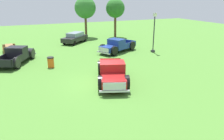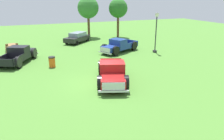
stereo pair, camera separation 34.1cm
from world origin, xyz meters
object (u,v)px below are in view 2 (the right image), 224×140
Objects in this scene: trash_can at (52,62)px; oak_tree_west at (118,9)px; pickup_truck_behind_left at (118,46)px; pickup_truck_foreground at (112,73)px; lamp_post_far at (156,32)px; sedan_distant_a at (77,37)px; oak_tree_east at (88,8)px; picnic_table at (12,47)px; pickup_truck_behind_right at (20,54)px.

oak_tree_west is at bearing 46.11° from trash_can.
pickup_truck_foreground is at bearing -115.97° from pickup_truck_behind_left.
oak_tree_west is at bearing 88.79° from lamp_post_far.
oak_tree_west reaches higher than sedan_distant_a.
lamp_post_far is 13.42m from oak_tree_east.
oak_tree_east is at bearing 28.09° from picnic_table.
trash_can is at bearing -115.38° from sedan_distant_a.
sedan_distant_a is at bearing 44.16° from pickup_truck_behind_right.
oak_tree_west is (4.13, 9.43, 3.61)m from pickup_truck_behind_left.
pickup_truck_behind_right is at bearing -135.84° from sedan_distant_a.
pickup_truck_behind_right is at bearing -81.08° from picnic_table.
pickup_truck_foreground is 5.88× the size of trash_can.
sedan_distant_a is 11.18m from trash_can.
pickup_truck_foreground reaches higher than trash_can.
oak_tree_west is at bearing 66.34° from pickup_truck_behind_left.
trash_can is at bearing -159.69° from pickup_truck_behind_left.
lamp_post_far is 11.78m from trash_can.
sedan_distant_a is at bearing 127.43° from lamp_post_far.
picnic_table is 1.98× the size of trash_can.
pickup_truck_behind_left is 2.79× the size of picnic_table.
pickup_truck_behind_left is 0.99× the size of pickup_truck_behind_right.
picnic_table is (-11.12, 5.16, -0.23)m from pickup_truck_behind_left.
pickup_truck_behind_left is at bearing -89.28° from oak_tree_east.
sedan_distant_a is 2.26× the size of picnic_table.
pickup_truck_foreground is 15.39m from picnic_table.
oak_tree_east is (4.04, 19.59, 3.66)m from pickup_truck_foreground.
oak_tree_east reaches higher than pickup_truck_behind_left.
oak_tree_east reaches higher than lamp_post_far.
pickup_truck_behind_right is 5.58× the size of trash_can.
pickup_truck_behind_right is 14.40m from lamp_post_far.
picnic_table is 16.30m from oak_tree_west.
pickup_truck_foreground is 15.88m from sedan_distant_a.
lamp_post_far is at bearing 6.08° from trash_can.
picnic_table is at bearing 113.32° from trash_can.
sedan_distant_a is at bearing 111.65° from pickup_truck_behind_left.
oak_tree_east reaches higher than pickup_truck_behind_right.
pickup_truck_behind_left is 0.90× the size of oak_tree_west.
sedan_distant_a is at bearing -126.07° from oak_tree_east.
lamp_post_far is at bearing -91.21° from oak_tree_west.
lamp_post_far is at bearing -22.36° from pickup_truck_behind_left.
pickup_truck_behind_right reaches higher than sedan_distant_a.
lamp_post_far reaches higher than sedan_distant_a.
trash_can is at bearing -118.52° from oak_tree_east.
pickup_truck_foreground is 1.26× the size of lamp_post_far.
sedan_distant_a is 8.50m from picnic_table.
pickup_truck_behind_left is 0.86× the size of oak_tree_east.
pickup_truck_foreground is 9.53m from pickup_truck_behind_left.
trash_can is 16.26m from oak_tree_east.
sedan_distant_a reaches higher than trash_can.
oak_tree_east is (7.53, 13.86, 3.95)m from trash_can.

